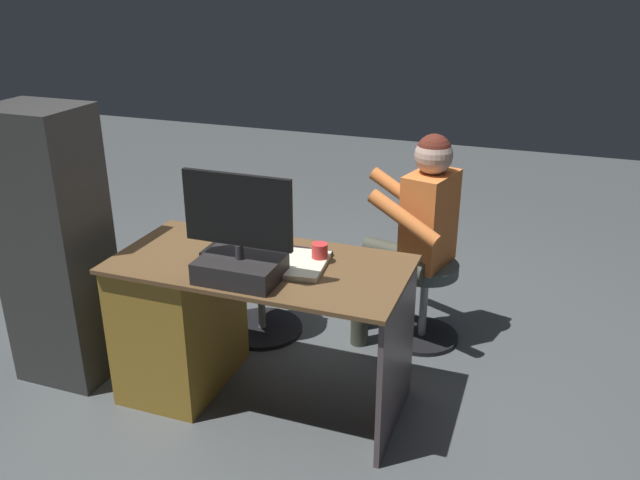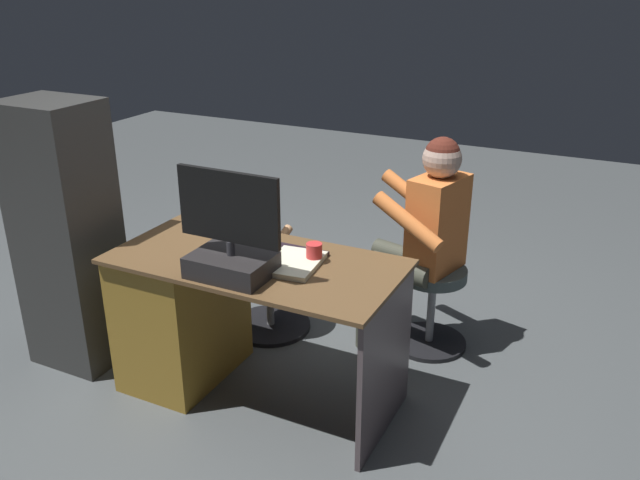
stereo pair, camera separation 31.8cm
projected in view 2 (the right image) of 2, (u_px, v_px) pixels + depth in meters
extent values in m
plane|color=#4A4F51|center=(291.00, 361.00, 3.55)|extent=(10.00, 10.00, 0.00)
cube|color=brown|center=(255.00, 262.00, 3.00)|extent=(1.34, 0.66, 0.02)
cube|color=olive|center=(182.00, 311.00, 3.33)|extent=(0.43, 0.61, 0.71)
cube|color=#54474A|center=(386.00, 365.00, 2.88)|extent=(0.02, 0.59, 0.71)
cube|color=#252323|center=(232.00, 265.00, 2.83)|extent=(0.35, 0.26, 0.09)
cylinder|color=#333338|center=(231.00, 248.00, 2.80)|extent=(0.04, 0.04, 0.06)
cube|color=black|center=(228.00, 207.00, 2.73)|extent=(0.48, 0.02, 0.31)
cube|color=#19598C|center=(230.00, 206.00, 2.74)|extent=(0.44, 0.00, 0.28)
cube|color=black|center=(282.00, 251.00, 3.07)|extent=(0.42, 0.14, 0.02)
ellipsoid|color=black|center=(226.00, 238.00, 3.19)|extent=(0.06, 0.10, 0.04)
cylinder|color=red|center=(314.00, 253.00, 2.96)|extent=(0.07, 0.07, 0.09)
cube|color=black|center=(211.00, 245.00, 3.14)|extent=(0.05, 0.15, 0.02)
cube|color=beige|center=(294.00, 263.00, 2.93)|extent=(0.25, 0.32, 0.02)
cylinder|color=black|center=(271.00, 325.00, 3.88)|extent=(0.47, 0.47, 0.03)
cylinder|color=gray|center=(270.00, 295.00, 3.80)|extent=(0.04, 0.04, 0.38)
cylinder|color=#463B4B|center=(269.00, 260.00, 3.71)|extent=(0.37, 0.37, 0.06)
ellipsoid|color=tan|center=(268.00, 240.00, 3.67)|extent=(0.17, 0.14, 0.18)
sphere|color=tan|center=(267.00, 217.00, 3.61)|extent=(0.13, 0.13, 0.13)
sphere|color=beige|center=(272.00, 215.00, 3.66)|extent=(0.05, 0.05, 0.05)
sphere|color=tan|center=(274.00, 210.00, 3.58)|extent=(0.05, 0.05, 0.05)
sphere|color=tan|center=(260.00, 207.00, 3.61)|extent=(0.05, 0.05, 0.05)
cylinder|color=tan|center=(284.00, 235.00, 3.64)|extent=(0.05, 0.13, 0.09)
cylinder|color=tan|center=(258.00, 230.00, 3.71)|extent=(0.05, 0.13, 0.09)
cylinder|color=tan|center=(284.00, 245.00, 3.75)|extent=(0.06, 0.11, 0.06)
cylinder|color=tan|center=(270.00, 243.00, 3.79)|extent=(0.06, 0.11, 0.06)
cylinder|color=black|center=(429.00, 342.00, 3.71)|extent=(0.41, 0.41, 0.03)
cylinder|color=gray|center=(431.00, 310.00, 3.63)|extent=(0.04, 0.04, 0.38)
cylinder|color=#455353|center=(434.00, 274.00, 3.54)|extent=(0.36, 0.36, 0.06)
cube|color=orange|center=(437.00, 224.00, 3.43)|extent=(0.27, 0.36, 0.51)
sphere|color=tan|center=(442.00, 159.00, 3.30)|extent=(0.20, 0.20, 0.20)
sphere|color=#522118|center=(442.00, 155.00, 3.29)|extent=(0.18, 0.18, 0.18)
cylinder|color=orange|center=(408.00, 222.00, 3.25)|extent=(0.41, 0.18, 0.24)
cylinder|color=orange|center=(413.00, 196.00, 3.61)|extent=(0.41, 0.18, 0.24)
cylinder|color=#3F4135|center=(400.00, 269.00, 3.48)|extent=(0.37, 0.20, 0.11)
cylinder|color=#3F4135|center=(365.00, 308.00, 3.61)|extent=(0.10, 0.10, 0.47)
cylinder|color=#3F4135|center=(403.00, 256.00, 3.64)|extent=(0.37, 0.20, 0.11)
cylinder|color=#3F4135|center=(370.00, 294.00, 3.77)|extent=(0.10, 0.10, 0.47)
cube|color=#333331|center=(67.00, 237.00, 3.34)|extent=(0.44, 0.36, 1.39)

